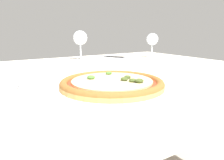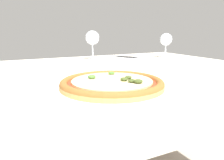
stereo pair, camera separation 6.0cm
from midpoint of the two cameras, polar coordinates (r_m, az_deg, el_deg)
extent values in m
cube|color=brown|center=(0.91, 5.65, 0.93)|extent=(1.19, 1.02, 0.04)
cube|color=white|center=(0.91, 5.68, 2.22)|extent=(1.29, 1.12, 0.01)
cylinder|color=brown|center=(1.67, 13.02, -6.81)|extent=(0.06, 0.06, 0.69)
cylinder|color=white|center=(0.61, 2.84, -2.33)|extent=(0.33, 0.33, 0.01)
cylinder|color=tan|center=(0.61, 2.85, -1.32)|extent=(0.29, 0.29, 0.01)
torus|color=#935B28|center=(0.60, 2.85, -0.77)|extent=(0.29, 0.29, 0.02)
cylinder|color=#BC381E|center=(0.60, 2.86, -0.63)|extent=(0.24, 0.24, 0.00)
cylinder|color=beige|center=(0.60, 2.86, -0.26)|extent=(0.22, 0.22, 0.00)
ellipsoid|color=#425123|center=(0.58, 8.18, -0.22)|extent=(0.02, 0.02, 0.01)
ellipsoid|color=#425123|center=(0.57, 9.87, -0.35)|extent=(0.02, 0.02, 0.01)
ellipsoid|color=#4C7A33|center=(0.68, 2.39, 1.85)|extent=(0.02, 0.02, 0.01)
ellipsoid|color=#4C7A33|center=(0.62, -2.55, 0.83)|extent=(0.02, 0.02, 0.01)
ellipsoid|color=#425123|center=(0.62, 7.07, 0.69)|extent=(0.02, 0.02, 0.01)
ellipsoid|color=#425123|center=(0.59, 6.10, 0.20)|extent=(0.02, 0.02, 0.01)
cube|color=silver|center=(0.61, -18.27, -3.23)|extent=(0.03, 0.11, 0.00)
cube|color=silver|center=(0.67, -19.77, -1.97)|extent=(0.03, 0.02, 0.00)
cube|color=silver|center=(0.69, -21.36, -1.58)|extent=(0.01, 0.05, 0.00)
cube|color=silver|center=(0.69, -20.71, -1.49)|extent=(0.01, 0.05, 0.00)
cube|color=silver|center=(0.69, -20.07, -1.40)|extent=(0.01, 0.05, 0.00)
cube|color=silver|center=(0.70, -19.44, -1.32)|extent=(0.01, 0.05, 0.00)
cylinder|color=silver|center=(1.37, 14.94, 5.66)|extent=(0.07, 0.07, 0.00)
cylinder|color=silver|center=(1.37, 15.04, 7.34)|extent=(0.01, 0.01, 0.08)
sphere|color=silver|center=(1.36, 15.21, 10.21)|extent=(0.07, 0.07, 0.07)
cylinder|color=silver|center=(1.25, -3.85, 5.37)|extent=(0.07, 0.07, 0.00)
cylinder|color=silver|center=(1.24, -3.89, 7.44)|extent=(0.01, 0.01, 0.09)
sphere|color=silver|center=(1.24, -3.94, 10.97)|extent=(0.08, 0.08, 0.08)
cube|color=white|center=(1.30, 5.19, 5.78)|extent=(0.14, 0.16, 0.01)
cube|color=black|center=(1.30, 5.19, 6.03)|extent=(0.12, 0.14, 0.00)
camera|label=1|loc=(0.03, -87.14, 0.66)|focal=35.00mm
camera|label=2|loc=(0.03, 92.86, -0.66)|focal=35.00mm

